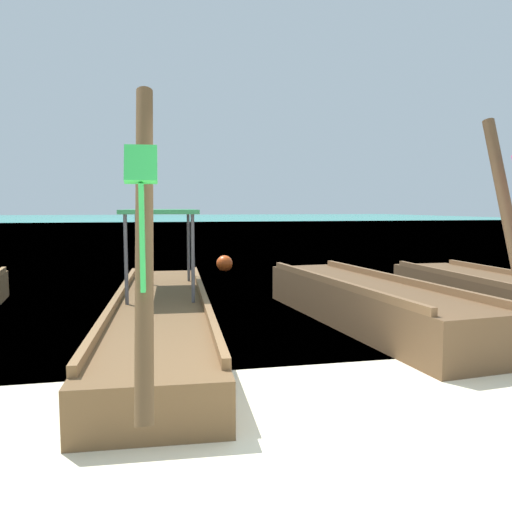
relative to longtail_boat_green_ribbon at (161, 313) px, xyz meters
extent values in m
plane|color=beige|center=(1.41, -3.66, -0.30)|extent=(120.00, 120.00, 0.00)
plane|color=#2DB29E|center=(1.41, 58.18, -0.30)|extent=(120.00, 120.00, 0.00)
cube|color=brown|center=(0.00, 0.00, -0.07)|extent=(1.65, 7.04, 0.47)
cube|color=brown|center=(-0.60, 0.03, 0.22)|extent=(0.42, 6.42, 0.10)
cube|color=brown|center=(0.60, -0.03, 0.22)|extent=(0.42, 6.42, 0.10)
cylinder|color=brown|center=(-0.20, -3.76, 1.25)|extent=(0.17, 0.97, 2.21)
cube|color=green|center=(-0.21, -3.96, 1.75)|extent=(0.21, 0.15, 0.25)
cube|color=green|center=(-0.21, -3.98, 1.29)|extent=(0.03, 0.08, 0.68)
cylinder|color=#4C4C51|center=(-0.46, -0.15, 0.78)|extent=(0.05, 0.05, 1.23)
cylinder|color=#4C4C51|center=(0.44, -0.20, 0.78)|extent=(0.05, 0.05, 1.23)
cylinder|color=#4C4C51|center=(-0.35, 1.94, 0.78)|extent=(0.05, 0.05, 1.23)
cylinder|color=#4C4C51|center=(0.55, 1.89, 0.78)|extent=(0.05, 0.05, 1.23)
cube|color=#2D844C|center=(0.05, 0.87, 1.42)|extent=(1.21, 2.35, 0.06)
cube|color=brown|center=(3.08, -0.06, 0.01)|extent=(1.69, 5.19, 0.63)
cube|color=brown|center=(2.54, -0.12, 0.38)|extent=(0.56, 4.67, 0.10)
cube|color=brown|center=(3.62, -0.01, 0.38)|extent=(0.56, 4.67, 0.10)
cylinder|color=brown|center=(3.36, -2.78, 1.36)|extent=(0.20, 0.78, 2.10)
cube|color=brown|center=(5.45, 0.35, 0.23)|extent=(0.15, 5.73, 0.10)
sphere|color=#EA5119|center=(1.94, 6.76, -0.07)|extent=(0.45, 0.45, 0.45)
camera|label=1|loc=(-0.19, -7.24, 1.49)|focal=35.82mm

